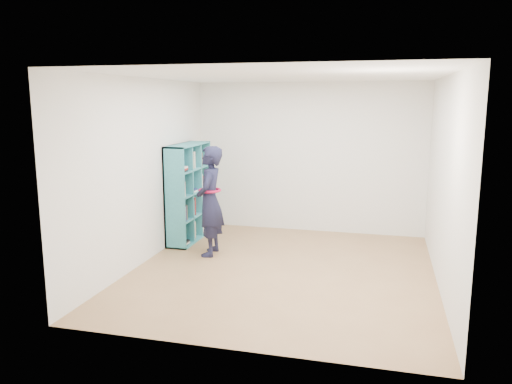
# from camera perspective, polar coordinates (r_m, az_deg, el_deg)

# --- Properties ---
(floor) EXTENTS (4.50, 4.50, 0.00)m
(floor) POSITION_cam_1_polar(r_m,az_deg,el_deg) (6.89, 3.04, -9.01)
(floor) COLOR olive
(floor) RESTS_ON ground
(ceiling) EXTENTS (4.50, 4.50, 0.00)m
(ceiling) POSITION_cam_1_polar(r_m,az_deg,el_deg) (6.50, 3.27, 13.14)
(ceiling) COLOR white
(ceiling) RESTS_ON wall_back
(wall_left) EXTENTS (0.02, 4.50, 2.60)m
(wall_left) POSITION_cam_1_polar(r_m,az_deg,el_deg) (7.22, -12.61, 2.30)
(wall_left) COLOR silver
(wall_left) RESTS_ON floor
(wall_right) EXTENTS (0.02, 4.50, 2.60)m
(wall_right) POSITION_cam_1_polar(r_m,az_deg,el_deg) (6.49, 20.75, 0.96)
(wall_right) COLOR silver
(wall_right) RESTS_ON floor
(wall_back) EXTENTS (4.00, 0.02, 2.60)m
(wall_back) POSITION_cam_1_polar(r_m,az_deg,el_deg) (8.77, 6.05, 3.90)
(wall_back) COLOR silver
(wall_back) RESTS_ON floor
(wall_front) EXTENTS (4.00, 0.02, 2.60)m
(wall_front) POSITION_cam_1_polar(r_m,az_deg,el_deg) (4.42, -2.60, -2.57)
(wall_front) COLOR silver
(wall_front) RESTS_ON floor
(bookshelf) EXTENTS (0.35, 1.20, 1.60)m
(bookshelf) POSITION_cam_1_polar(r_m,az_deg,el_deg) (8.28, -7.89, -0.17)
(bookshelf) COLOR #276D7C
(bookshelf) RESTS_ON floor
(person) EXTENTS (0.46, 0.64, 1.64)m
(person) POSITION_cam_1_polar(r_m,az_deg,el_deg) (7.42, -5.29, -1.05)
(person) COLOR black
(person) RESTS_ON floor
(smartphone) EXTENTS (0.02, 0.10, 0.12)m
(smartphone) POSITION_cam_1_polar(r_m,az_deg,el_deg) (7.52, -6.19, -0.07)
(smartphone) COLOR silver
(smartphone) RESTS_ON person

